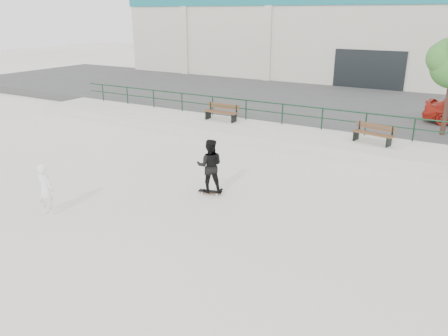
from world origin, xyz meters
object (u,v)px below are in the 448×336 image
Objects in this scene: bench_left at (221,112)px; standing_skater at (210,166)px; bench_right at (373,134)px; skateboard at (210,192)px; seated_skater at (46,189)px.

standing_skater reaches higher than bench_left.
bench_left is 7.59m from bench_right.
skateboard is (-3.61, -7.10, -0.82)m from bench_right.
standing_skater reaches higher than seated_skater.
seated_skater is (-6.95, -10.84, -0.11)m from bench_right.
bench_right is at bearing -144.70° from standing_skater.
standing_skater reaches higher than bench_right.
bench_right is 12.88m from seated_skater.
seated_skater is (-3.34, -3.74, -0.20)m from standing_skater.
bench_left is at bearing -170.42° from bench_right.
skateboard is 5.07m from seated_skater.
bench_right is 1.01× the size of standing_skater.
skateboard is 0.45× the size of standing_skater.
standing_skater reaches higher than skateboard.
skateboard is 0.91m from standing_skater.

